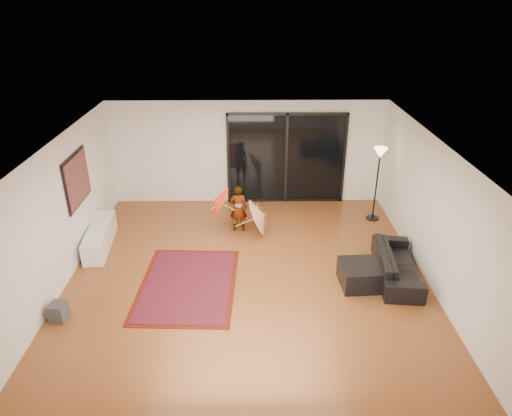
{
  "coord_description": "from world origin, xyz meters",
  "views": [
    {
      "loc": [
        0.07,
        -7.67,
        5.16
      ],
      "look_at": [
        0.18,
        0.75,
        1.1
      ],
      "focal_mm": 32.0,
      "sensor_mm": 36.0,
      "label": 1
    }
  ],
  "objects_px": {
    "media_console": "(100,237)",
    "ottoman": "(361,275)",
    "child": "(238,209)",
    "sofa": "(397,264)"
  },
  "relations": [
    {
      "from": "ottoman",
      "to": "child",
      "type": "relative_size",
      "value": 0.68
    },
    {
      "from": "media_console",
      "to": "child",
      "type": "bearing_deg",
      "value": 7.86
    },
    {
      "from": "media_console",
      "to": "ottoman",
      "type": "height_order",
      "value": "media_console"
    },
    {
      "from": "child",
      "to": "ottoman",
      "type": "bearing_deg",
      "value": 136.38
    },
    {
      "from": "media_console",
      "to": "child",
      "type": "xyz_separation_m",
      "value": [
        3.03,
        0.71,
        0.32
      ]
    },
    {
      "from": "sofa",
      "to": "child",
      "type": "bearing_deg",
      "value": 64.93
    },
    {
      "from": "media_console",
      "to": "ottoman",
      "type": "xyz_separation_m",
      "value": [
        5.42,
        -1.52,
        -0.02
      ]
    },
    {
      "from": "sofa",
      "to": "ottoman",
      "type": "xyz_separation_m",
      "value": [
        -0.78,
        -0.28,
        -0.06
      ]
    },
    {
      "from": "sofa",
      "to": "ottoman",
      "type": "distance_m",
      "value": 0.83
    },
    {
      "from": "media_console",
      "to": "sofa",
      "type": "height_order",
      "value": "sofa"
    }
  ]
}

